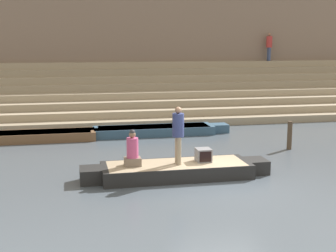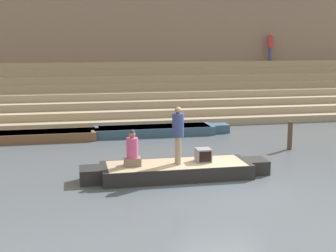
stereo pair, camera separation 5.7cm
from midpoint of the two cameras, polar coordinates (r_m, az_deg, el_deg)
ground_plane at (r=13.33m, az=6.81°, el=-7.02°), size 120.00×120.00×0.00m
ghat_steps at (r=25.26m, az=-2.17°, el=3.57°), size 36.00×6.10×2.77m
back_wall at (r=27.81m, az=-3.14°, el=9.61°), size 34.20×1.28×7.28m
rowboat_main at (r=13.80m, az=1.11°, el=-5.36°), size 5.59×1.57×0.42m
person_standing at (r=13.46m, az=1.35°, el=-0.65°), size 0.34×0.34×1.68m
person_rowing at (r=13.44m, az=-4.25°, el=-3.09°), size 0.47×0.37×1.06m
tv_set at (r=13.96m, az=4.44°, el=-3.55°), size 0.44×0.46×0.39m
moored_boat_shore at (r=19.52m, az=-15.58°, el=-1.16°), size 5.96×1.29×0.37m
moored_boat_distant at (r=19.98m, az=-1.59°, el=-0.52°), size 6.54×1.29×0.37m
mooring_post at (r=17.80m, az=14.74°, el=-1.12°), size 0.18×0.18×1.05m
person_on_steps at (r=28.98m, az=12.41°, el=9.63°), size 0.35×0.35×1.65m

